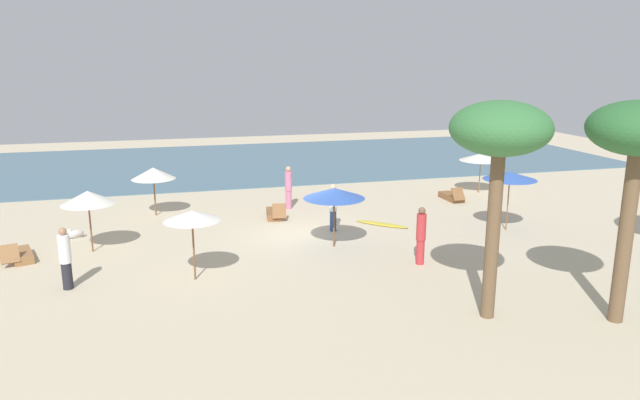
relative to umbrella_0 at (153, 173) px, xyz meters
The scene contains 19 objects.
ground_plane 7.53m from the umbrella_0, 40.83° to the right, with size 60.00×60.00×0.00m, color beige.
ocean_water 13.54m from the umbrella_0, 65.70° to the left, with size 48.00×16.00×0.06m, color #476B7F.
umbrella_0 is the anchor object (origin of this frame).
umbrella_1 15.73m from the umbrella_0, ahead, with size 2.13×2.13×2.00m.
umbrella_2 4.96m from the umbrella_0, 115.31° to the right, with size 1.83×1.83×2.18m.
umbrella_3 14.62m from the umbrella_0, 23.66° to the right, with size 2.06×2.06×2.33m.
umbrella_4 8.23m from the umbrella_0, 81.58° to the right, with size 1.71×1.71×2.18m.
umbrella_5 8.73m from the umbrella_0, 44.60° to the right, with size 2.19×2.19×2.16m.
lounger_0 5.43m from the umbrella_0, 19.07° to the right, with size 0.80×1.71×0.74m.
lounger_1 13.79m from the umbrella_0, ahead, with size 0.67×1.69×0.72m.
lounger_2 6.71m from the umbrella_0, 132.09° to the right, with size 1.06×1.77×0.72m.
person_0 12.10m from the umbrella_0, 45.62° to the right, with size 0.45×0.45×1.93m.
person_1 5.86m from the umbrella_0, ahead, with size 0.32×0.32×1.94m.
person_2 8.35m from the umbrella_0, 107.14° to the right, with size 0.34×0.34×1.87m.
person_3 8.00m from the umbrella_0, 32.02° to the right, with size 0.42×0.42×1.87m.
palm_0 18.29m from the umbrella_0, 50.33° to the right, with size 2.43×2.43×5.64m.
palm_3 15.63m from the umbrella_0, 56.56° to the right, with size 2.47×2.47×5.62m.
dog 4.30m from the umbrella_0, 137.62° to the right, with size 0.70×0.63×0.34m.
surfboard 9.89m from the umbrella_0, 23.87° to the right, with size 1.97×1.91×0.07m.
Camera 1 is at (-4.97, -20.66, 6.59)m, focal length 32.88 mm.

